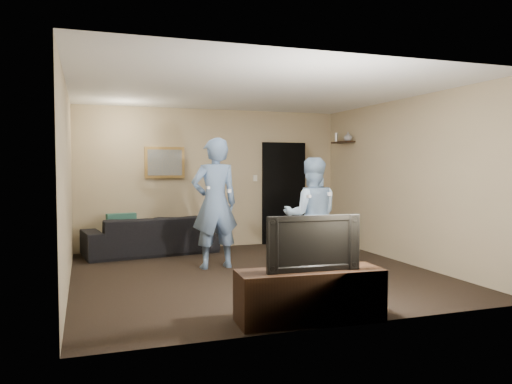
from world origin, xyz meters
name	(u,v)px	position (x,y,z in m)	size (l,w,h in m)	color
ground	(255,273)	(0.00, 0.00, 0.00)	(5.00, 5.00, 0.00)	black
ceiling	(255,90)	(0.00, 0.00, 2.60)	(5.00, 5.00, 0.04)	silver
wall_back	(212,178)	(0.00, 2.50, 1.30)	(5.00, 0.04, 2.60)	tan
wall_front	(340,191)	(0.00, -2.50, 1.30)	(5.00, 0.04, 2.60)	tan
wall_left	(67,185)	(-2.50, 0.00, 1.30)	(0.04, 5.00, 2.60)	tan
wall_right	(404,181)	(2.50, 0.00, 1.30)	(0.04, 5.00, 2.60)	tan
sofa	(151,235)	(-1.21, 2.08, 0.33)	(2.26, 0.88, 0.66)	black
throw_pillow	(121,228)	(-1.71, 2.08, 0.48)	(0.49, 0.16, 0.49)	#18483F
painting_frame	(165,162)	(-0.90, 2.48, 1.60)	(0.72, 0.05, 0.57)	olive
painting_canvas	(165,162)	(-0.90, 2.45, 1.60)	(0.62, 0.01, 0.47)	slate
doorway	(284,193)	(1.45, 2.47, 1.00)	(0.90, 0.06, 2.00)	black
light_switch	(255,178)	(0.85, 2.48, 1.30)	(0.08, 0.02, 0.12)	silver
wall_shelf	(343,142)	(2.39, 1.80, 1.99)	(0.20, 0.60, 0.03)	black
shelf_vase	(348,137)	(2.39, 1.60, 2.09)	(0.16, 0.16, 0.17)	#A9A9AD
shelf_figurine	(336,137)	(2.39, 2.06, 2.09)	(0.06, 0.06, 0.18)	silver
tv_console	(310,296)	(-0.19, -2.25, 0.25)	(1.46, 0.47, 0.52)	black
television	(310,242)	(-0.19, -2.25, 0.78)	(0.95, 0.12, 0.55)	black
wii_player_left	(215,203)	(-0.45, 0.55, 0.98)	(0.74, 0.54, 1.95)	#6786B3
wii_player_right	(311,216)	(0.76, -0.26, 0.83)	(0.96, 0.85, 1.66)	#91B2D4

